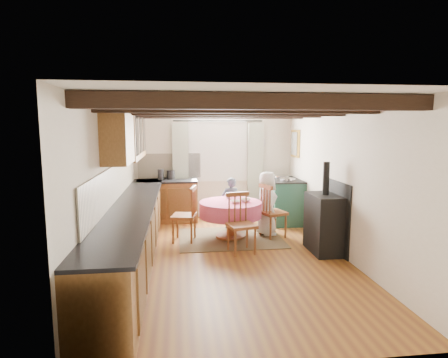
{
  "coord_description": "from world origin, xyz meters",
  "views": [
    {
      "loc": [
        -0.79,
        -5.62,
        2.06
      ],
      "look_at": [
        0.0,
        0.8,
        1.15
      ],
      "focal_mm": 29.63,
      "sensor_mm": 36.0,
      "label": 1
    }
  ],
  "objects": [
    {
      "name": "floor",
      "position": [
        0.0,
        0.0,
        0.0
      ],
      "size": [
        3.6,
        5.5,
        0.0
      ],
      "primitive_type": "cube",
      "color": "brown",
      "rests_on": "ground"
    },
    {
      "name": "ceiling",
      "position": [
        0.0,
        0.0,
        2.4
      ],
      "size": [
        3.6,
        5.5,
        0.0
      ],
      "primitive_type": "cube",
      "color": "white",
      "rests_on": "ground"
    },
    {
      "name": "wall_back",
      "position": [
        0.0,
        2.75,
        1.2
      ],
      "size": [
        3.6,
        0.0,
        2.4
      ],
      "primitive_type": "cube",
      "color": "silver",
      "rests_on": "ground"
    },
    {
      "name": "wall_front",
      "position": [
        0.0,
        -2.75,
        1.2
      ],
      "size": [
        3.6,
        0.0,
        2.4
      ],
      "primitive_type": "cube",
      "color": "silver",
      "rests_on": "ground"
    },
    {
      "name": "wall_left",
      "position": [
        -1.8,
        0.0,
        1.2
      ],
      "size": [
        0.0,
        5.5,
        2.4
      ],
      "primitive_type": "cube",
      "color": "silver",
      "rests_on": "ground"
    },
    {
      "name": "wall_right",
      "position": [
        1.8,
        0.0,
        1.2
      ],
      "size": [
        0.0,
        5.5,
        2.4
      ],
      "primitive_type": "cube",
      "color": "silver",
      "rests_on": "ground"
    },
    {
      "name": "beam_a",
      "position": [
        0.0,
        -2.0,
        2.31
      ],
      "size": [
        3.6,
        0.16,
        0.16
      ],
      "primitive_type": "cube",
      "color": "black",
      "rests_on": "ceiling"
    },
    {
      "name": "beam_b",
      "position": [
        0.0,
        -1.0,
        2.31
      ],
      "size": [
        3.6,
        0.16,
        0.16
      ],
      "primitive_type": "cube",
      "color": "black",
      "rests_on": "ceiling"
    },
    {
      "name": "beam_c",
      "position": [
        0.0,
        0.0,
        2.31
      ],
      "size": [
        3.6,
        0.16,
        0.16
      ],
      "primitive_type": "cube",
      "color": "black",
      "rests_on": "ceiling"
    },
    {
      "name": "beam_d",
      "position": [
        0.0,
        1.0,
        2.31
      ],
      "size": [
        3.6,
        0.16,
        0.16
      ],
      "primitive_type": "cube",
      "color": "black",
      "rests_on": "ceiling"
    },
    {
      "name": "beam_e",
      "position": [
        0.0,
        2.0,
        2.31
      ],
      "size": [
        3.6,
        0.16,
        0.16
      ],
      "primitive_type": "cube",
      "color": "black",
      "rests_on": "ceiling"
    },
    {
      "name": "splash_left",
      "position": [
        -1.78,
        0.3,
        1.2
      ],
      "size": [
        0.02,
        4.5,
        0.55
      ],
      "primitive_type": "cube",
      "color": "beige",
      "rests_on": "wall_left"
    },
    {
      "name": "splash_back",
      "position": [
        -1.0,
        2.73,
        1.2
      ],
      "size": [
        1.4,
        0.02,
        0.55
      ],
      "primitive_type": "cube",
      "color": "beige",
      "rests_on": "wall_back"
    },
    {
      "name": "base_cabinet_left",
      "position": [
        -1.5,
        0.0,
        0.44
      ],
      "size": [
        0.6,
        5.3,
        0.88
      ],
      "primitive_type": "cube",
      "color": "brown",
      "rests_on": "floor"
    },
    {
      "name": "base_cabinet_back",
      "position": [
        -1.05,
        2.45,
        0.44
      ],
      "size": [
        1.3,
        0.6,
        0.88
      ],
      "primitive_type": "cube",
      "color": "brown",
      "rests_on": "floor"
    },
    {
      "name": "worktop_left",
      "position": [
        -1.48,
        0.0,
        0.9
      ],
      "size": [
        0.64,
        5.3,
        0.04
      ],
      "primitive_type": "cube",
      "color": "black",
      "rests_on": "base_cabinet_left"
    },
    {
      "name": "worktop_back",
      "position": [
        -1.05,
        2.43,
        0.9
      ],
      "size": [
        1.3,
        0.64,
        0.04
      ],
      "primitive_type": "cube",
      "color": "black",
      "rests_on": "base_cabinet_back"
    },
    {
      "name": "wall_cabinet_glass",
      "position": [
        -1.63,
        1.2,
        1.95
      ],
      "size": [
        0.34,
        1.8,
        0.9
      ],
      "primitive_type": "cube",
      "color": "brown",
      "rests_on": "wall_left"
    },
    {
      "name": "wall_cabinet_solid",
      "position": [
        -1.63,
        -0.3,
        1.9
      ],
      "size": [
        0.34,
        0.9,
        0.7
      ],
      "primitive_type": "cube",
      "color": "brown",
      "rests_on": "wall_left"
    },
    {
      "name": "window_frame",
      "position": [
        0.1,
        2.73,
        1.6
      ],
      "size": [
        1.34,
        0.03,
        1.54
      ],
      "primitive_type": "cube",
      "color": "white",
      "rests_on": "wall_back"
    },
    {
      "name": "window_pane",
      "position": [
        0.1,
        2.74,
        1.6
      ],
      "size": [
        1.2,
        0.01,
        1.4
      ],
      "primitive_type": "cube",
      "color": "white",
      "rests_on": "wall_back"
    },
    {
      "name": "curtain_left",
      "position": [
        -0.75,
        2.65,
        1.1
      ],
      "size": [
        0.35,
        0.1,
        2.1
      ],
      "primitive_type": "cube",
      "color": "#A1A89B",
      "rests_on": "wall_back"
    },
    {
      "name": "curtain_right",
      "position": [
        0.95,
        2.65,
        1.1
      ],
      "size": [
        0.35,
        0.1,
        2.1
      ],
      "primitive_type": "cube",
      "color": "#A1A89B",
      "rests_on": "wall_back"
    },
    {
      "name": "curtain_rod",
      "position": [
        0.1,
        2.65,
        2.2
      ],
      "size": [
        2.0,
        0.03,
        0.03
      ],
      "primitive_type": "cylinder",
      "rotation": [
        0.0,
        1.57,
        0.0
      ],
      "color": "black",
      "rests_on": "wall_back"
    },
    {
      "name": "wall_picture",
      "position": [
        1.77,
        2.3,
        1.7
      ],
      "size": [
        0.04,
        0.5,
        0.6
      ],
      "primitive_type": "cube",
      "color": "gold",
      "rests_on": "wall_right"
    },
    {
      "name": "wall_plate",
      "position": [
        1.05,
        2.72,
        1.7
      ],
      "size": [
        0.3,
        0.02,
        0.3
      ],
      "primitive_type": "cylinder",
      "rotation": [
        1.57,
        0.0,
        0.0
      ],
      "color": "silver",
      "rests_on": "wall_back"
    },
    {
      "name": "rug",
      "position": [
        0.15,
        1.0,
        0.01
      ],
      "size": [
        1.9,
        1.48,
        0.01
      ],
      "primitive_type": "cube",
      "color": "brown",
      "rests_on": "floor"
    },
    {
      "name": "dining_table",
      "position": [
        0.15,
        1.0,
        0.35
      ],
      "size": [
        1.15,
        1.15,
        0.69
      ],
      "primitive_type": null,
      "color": "#D2688C",
      "rests_on": "floor"
    },
    {
      "name": "chair_near",
      "position": [
        0.22,
        0.19,
        0.5
      ],
      "size": [
        0.52,
        0.53,
        1.0
      ],
      "primitive_type": null,
      "rotation": [
        0.0,
        0.0,
        0.23
      ],
      "color": "brown",
      "rests_on": "floor"
    },
    {
      "name": "chair_left",
      "position": [
        -0.71,
        0.94,
        0.51
      ],
      "size": [
        0.54,
        0.52,
        1.01
      ],
      "primitive_type": null,
      "rotation": [
        0.0,
        0.0,
        -1.79
      ],
      "color": "brown",
      "rests_on": "floor"
    },
    {
      "name": "chair_right",
      "position": [
        0.96,
        1.0,
        0.51
      ],
      "size": [
        0.57,
        0.56,
        1.01
      ],
      "primitive_type": null,
      "rotation": [
        0.0,
        0.0,
        1.89
      ],
      "color": "brown",
      "rests_on": "floor"
    },
    {
      "name": "aga_range",
      "position": [
        1.47,
        2.06,
        0.48
      ],
      "size": [
        0.68,
        1.05,
        0.97
      ],
      "primitive_type": null,
      "color": "#21493A",
      "rests_on": "floor"
    },
    {
      "name": "cast_iron_stove",
      "position": [
        1.58,
        0.06,
        0.75
      ],
      "size": [
        0.45,
        0.75,
        1.51
      ],
      "primitive_type": null,
      "color": "black",
      "rests_on": "floor"
    },
    {
      "name": "child_far",
      "position": [
        0.25,
        1.68,
        0.53
      ],
      "size": [
        0.42,
        0.31,
        1.05
      ],
      "primitive_type": "imported",
      "rotation": [
        0.0,
        0.0,
        3.31
      ],
      "color": "#3F4A5B",
      "rests_on": "floor"
    },
    {
      "name": "child_right",
      "position": [
        0.87,
        1.15,
        0.61
      ],
      "size": [
        0.44,
        0.63,
        1.23
      ],
      "primitive_type": "imported",
      "rotation": [
        0.0,
        0.0,
        1.65
      ],
      "color": "silver",
      "rests_on": "floor"
    },
    {
      "name": "bowl_a",
      "position": [
        0.22,
        0.87,
        0.72
      ],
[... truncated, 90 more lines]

